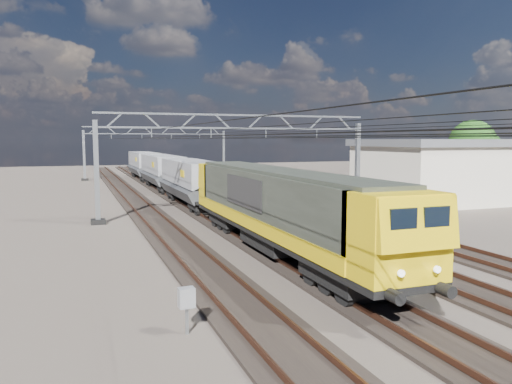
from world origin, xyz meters
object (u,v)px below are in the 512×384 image
object	(u,v)px
hopper_wagon_third	(144,163)
tree_far	(476,145)
hopper_wagon_lead	(192,179)
industrial_shed	(467,170)
locomotive	(277,205)
trackside_cabinet	(187,299)
hopper_wagon_mid	(162,169)
catenary_gantry_mid	(239,161)
catenary_gantry_far	(157,150)

from	to	relation	value
hopper_wagon_third	tree_far	distance (m)	40.66
hopper_wagon_third	tree_far	size ratio (longest dim) A/B	1.73
hopper_wagon_lead	industrial_shed	world-z (taller)	industrial_shed
locomotive	trackside_cabinet	xyz separation A→B (m)	(-6.07, -8.10, -1.32)
hopper_wagon_third	industrial_shed	distance (m)	40.27
locomotive	trackside_cabinet	distance (m)	10.21
hopper_wagon_mid	catenary_gantry_mid	bearing A→B (deg)	-84.33
trackside_cabinet	tree_far	xyz separation A→B (m)	(38.39, 29.65, 3.77)
catenary_gantry_far	industrial_shed	world-z (taller)	catenary_gantry_far
catenary_gantry_mid	catenary_gantry_far	bearing A→B (deg)	90.00
hopper_wagon_mid	tree_far	size ratio (longest dim) A/B	1.73
catenary_gantry_mid	locomotive	world-z (taller)	catenary_gantry_mid
hopper_wagon_mid	hopper_wagon_lead	bearing A→B (deg)	-90.00
hopper_wagon_mid	trackside_cabinet	world-z (taller)	hopper_wagon_mid
hopper_wagon_lead	catenary_gantry_mid	bearing A→B (deg)	-71.36
tree_far	catenary_gantry_far	bearing A→B (deg)	139.15
locomotive	tree_far	size ratio (longest dim) A/B	2.82
catenary_gantry_mid	hopper_wagon_lead	bearing A→B (deg)	108.64
hopper_wagon_mid	hopper_wagon_third	distance (m)	14.20
catenary_gantry_far	locomotive	size ratio (longest dim) A/B	0.94
catenary_gantry_far	tree_far	size ratio (longest dim) A/B	2.65
catenary_gantry_far	hopper_wagon_lead	size ratio (longest dim) A/B	1.53
hopper_wagon_third	trackside_cabinet	world-z (taller)	hopper_wagon_third
catenary_gantry_far	locomotive	bearing A→B (deg)	-92.40
hopper_wagon_third	hopper_wagon_mid	bearing A→B (deg)	-90.00
catenary_gantry_far	hopper_wagon_mid	size ratio (longest dim) A/B	1.53
catenary_gantry_mid	hopper_wagon_mid	distance (m)	20.30
catenary_gantry_mid	industrial_shed	size ratio (longest dim) A/B	1.07
locomotive	hopper_wagon_third	size ratio (longest dim) A/B	1.62
industrial_shed	hopper_wagon_third	bearing A→B (deg)	126.59
trackside_cabinet	industrial_shed	size ratio (longest dim) A/B	0.07
hopper_wagon_mid	trackside_cabinet	xyz separation A→B (m)	(-6.07, -39.99, -1.23)
trackside_cabinet	hopper_wagon_third	bearing A→B (deg)	81.55
catenary_gantry_mid	tree_far	size ratio (longest dim) A/B	2.65
hopper_wagon_lead	hopper_wagon_third	world-z (taller)	same
catenary_gantry_far	tree_far	distance (m)	40.09
trackside_cabinet	tree_far	size ratio (longest dim) A/B	0.18
hopper_wagon_third	trackside_cabinet	xyz separation A→B (m)	(-6.07, -54.19, -1.23)
trackside_cabinet	hopper_wagon_mid	bearing A→B (deg)	79.31
catenary_gantry_mid	catenary_gantry_far	size ratio (longest dim) A/B	1.00
hopper_wagon_lead	industrial_shed	size ratio (longest dim) A/B	0.70
catenary_gantry_mid	hopper_wagon_mid	xyz separation A→B (m)	(-2.00, 20.13, -1.67)
hopper_wagon_lead	hopper_wagon_third	distance (m)	28.40
hopper_wagon_mid	tree_far	distance (m)	34.03
locomotive	hopper_wagon_mid	distance (m)	31.90
catenary_gantry_far	trackside_cabinet	world-z (taller)	catenary_gantry_far
catenary_gantry_mid	hopper_wagon_third	world-z (taller)	catenary_gantry_mid
hopper_wagon_mid	trackside_cabinet	bearing A→B (deg)	-98.63
trackside_cabinet	locomotive	bearing A→B (deg)	51.10
hopper_wagon_third	catenary_gantry_far	bearing A→B (deg)	39.85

